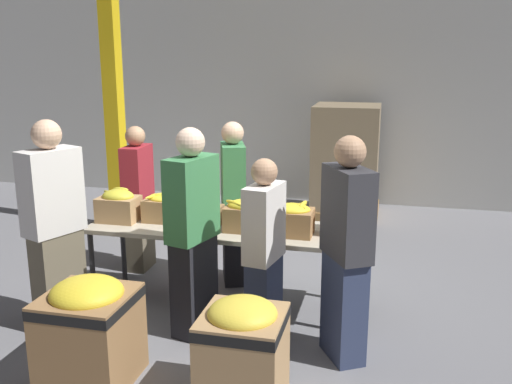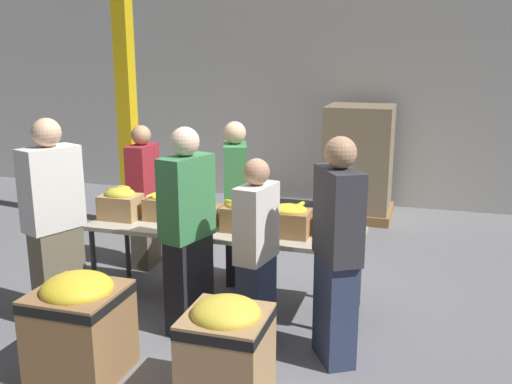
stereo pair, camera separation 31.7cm
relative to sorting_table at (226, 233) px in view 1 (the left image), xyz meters
The scene contains 19 objects.
ground_plane 0.70m from the sorting_table, ahead, with size 30.00×30.00×0.00m, color slate.
wall_back 4.23m from the sorting_table, 90.00° to the left, with size 16.00×0.08×4.00m.
sorting_table is the anchor object (origin of this frame).
banana_box_0 1.05m from the sorting_table, behind, with size 0.37×0.27×0.31m.
banana_box_1 0.65m from the sorting_table, behind, with size 0.37×0.33×0.27m.
banana_box_2 0.29m from the sorting_table, behind, with size 0.37×0.30×0.24m.
banana_box_3 0.29m from the sorting_table, 14.98° to the right, with size 0.39×0.26×0.29m.
banana_box_4 0.65m from the sorting_table, ahead, with size 0.37×0.30×0.29m.
banana_box_5 1.06m from the sorting_table, ahead, with size 0.37×0.33×0.30m.
volunteer_0 1.35m from the sorting_table, 149.82° to the left, with size 0.22×0.42×1.55m.
volunteer_1 0.60m from the sorting_table, 101.06° to the right, with size 0.35×0.51×1.73m.
volunteer_2 1.33m from the sorting_table, 31.72° to the right, with size 0.43×0.51×1.72m.
volunteer_3 0.80m from the sorting_table, 52.23° to the right, with size 0.27×0.44×1.52m.
volunteer_4 0.58m from the sorting_table, 99.01° to the left, with size 0.35×0.49×1.64m.
volunteer_5 1.47m from the sorting_table, 149.37° to the right, with size 0.40×0.53×1.78m.
donation_bin_0 1.58m from the sorting_table, 111.92° to the right, with size 0.60×0.60×0.78m.
donation_bin_1 1.57m from the sorting_table, 69.86° to the right, with size 0.54×0.54×0.74m.
support_pillar 3.15m from the sorting_table, 135.96° to the left, with size 0.20×0.20×4.00m.
pallet_stack_0 3.39m from the sorting_table, 76.32° to the left, with size 0.97×0.97×1.57m.
Camera 1 is at (1.40, -4.72, 2.29)m, focal length 40.00 mm.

